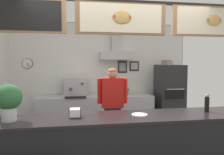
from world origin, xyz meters
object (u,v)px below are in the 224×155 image
(pepper_grinder, at_px, (207,103))
(condiment_plate, at_px, (140,115))
(shop_worker, at_px, (112,109))
(napkin_holder, at_px, (75,113))
(potted_thyme, at_px, (126,90))
(espresso_machine, at_px, (76,87))
(pizza_oven, at_px, (169,98))
(basil_vase, at_px, (9,100))
(potted_sage, at_px, (110,89))

(pepper_grinder, xyz_separation_m, condiment_plate, (-0.93, -0.03, -0.11))
(pepper_grinder, bearing_deg, shop_worker, 130.44)
(pepper_grinder, relative_size, napkin_holder, 1.64)
(napkin_holder, bearing_deg, potted_thyme, 64.72)
(potted_thyme, bearing_deg, pepper_grinder, -78.90)
(espresso_machine, xyz_separation_m, napkin_holder, (0.01, -2.56, -0.03))
(pizza_oven, height_order, potted_thyme, pizza_oven)
(potted_thyme, xyz_separation_m, basil_vase, (-1.95, -2.63, 0.27))
(basil_vase, bearing_deg, pizza_oven, 39.26)
(shop_worker, xyz_separation_m, napkin_holder, (-0.66, -1.24, 0.24))
(shop_worker, distance_m, basil_vase, 1.95)
(pizza_oven, height_order, napkin_holder, pizza_oven)
(condiment_plate, bearing_deg, pizza_oven, 58.60)
(basil_vase, xyz_separation_m, napkin_holder, (0.73, 0.05, -0.19))
(basil_vase, distance_m, condiment_plate, 1.55)
(potted_sage, bearing_deg, basil_vase, -120.43)
(shop_worker, distance_m, napkin_holder, 1.43)
(condiment_plate, bearing_deg, shop_worker, 96.06)
(basil_vase, bearing_deg, espresso_machine, 74.58)
(shop_worker, xyz_separation_m, potted_sage, (0.15, 1.34, 0.19))
(basil_vase, height_order, napkin_holder, basil_vase)
(pizza_oven, distance_m, basil_vase, 3.95)
(pizza_oven, distance_m, potted_thyme, 1.11)
(potted_sage, height_order, condiment_plate, potted_sage)
(potted_sage, relative_size, condiment_plate, 1.36)
(pizza_oven, distance_m, espresso_machine, 2.34)
(potted_thyme, distance_m, basil_vase, 3.29)
(pizza_oven, xyz_separation_m, potted_thyme, (-1.08, 0.15, 0.20))
(condiment_plate, bearing_deg, napkin_holder, 177.45)
(pizza_oven, xyz_separation_m, napkin_holder, (-2.30, -2.44, 0.28))
(potted_sage, xyz_separation_m, pepper_grinder, (0.91, -2.60, 0.13))
(shop_worker, relative_size, pepper_grinder, 6.57)
(pizza_oven, relative_size, potted_sage, 6.46)
(shop_worker, distance_m, condiment_plate, 1.30)
(pizza_oven, relative_size, condiment_plate, 8.82)
(pizza_oven, distance_m, pepper_grinder, 2.54)
(basil_vase, bearing_deg, potted_thyme, 53.41)
(pizza_oven, distance_m, condiment_plate, 2.90)
(basil_vase, height_order, pepper_grinder, basil_vase)
(potted_sage, relative_size, potted_thyme, 1.31)
(shop_worker, distance_m, espresso_machine, 1.50)
(basil_vase, distance_m, napkin_holder, 0.76)
(espresso_machine, bearing_deg, potted_thyme, 1.21)
(shop_worker, bearing_deg, napkin_holder, 66.45)
(potted_thyme, bearing_deg, potted_sage, 179.66)
(napkin_holder, height_order, condiment_plate, napkin_holder)
(pepper_grinder, bearing_deg, potted_sage, 109.41)
(potted_sage, bearing_deg, potted_thyme, -0.34)
(potted_thyme, bearing_deg, basil_vase, -126.59)
(shop_worker, height_order, potted_sage, shop_worker)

